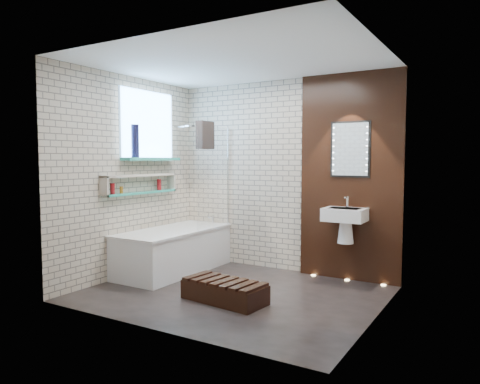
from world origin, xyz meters
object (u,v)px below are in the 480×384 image
Objects in this scene: led_mirror at (350,149)px; walnut_step at (224,292)px; washbasin at (345,219)px; bathtub at (174,250)px; bath_screen at (213,177)px.

led_mirror is 2.35m from walnut_step.
led_mirror is at bearing 90.00° from washbasin.
bathtub is at bearing -160.22° from led_mirror.
washbasin is at bearing 57.44° from walnut_step.
bath_screen is 1.92m from walnut_step.
washbasin is at bearing 16.01° from bathtub.
washbasin is at bearing -90.00° from led_mirror.
walnut_step is (1.30, -0.75, -0.19)m from bathtub.
washbasin is (2.17, 0.62, 0.50)m from bathtub.
bathtub is at bearing -128.90° from bath_screen.
bathtub is 1.14m from bath_screen.
led_mirror is (1.82, 0.34, 0.37)m from bath_screen.
walnut_step is (-0.88, -1.53, -1.55)m from led_mirror.
bathtub is at bearing 149.97° from walnut_step.
washbasin is 0.88m from led_mirror.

